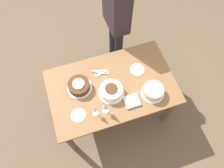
# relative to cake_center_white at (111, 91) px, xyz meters

# --- Properties ---
(ground_plane) EXTENTS (12.00, 12.00, 0.00)m
(ground_plane) POSITION_rel_cake_center_white_xyz_m (-0.03, -0.08, -0.79)
(ground_plane) COLOR brown
(dining_table) EXTENTS (1.42, 0.87, 0.74)m
(dining_table) POSITION_rel_cake_center_white_xyz_m (-0.03, -0.08, -0.17)
(dining_table) COLOR brown
(dining_table) RESTS_ON ground_plane
(cake_center_white) EXTENTS (0.28, 0.28, 0.12)m
(cake_center_white) POSITION_rel_cake_center_white_xyz_m (0.00, 0.00, 0.00)
(cake_center_white) COLOR white
(cake_center_white) RESTS_ON dining_table
(cake_front_chocolate) EXTENTS (0.28, 0.28, 0.10)m
(cake_front_chocolate) POSITION_rel_cake_center_white_xyz_m (0.32, -0.17, -0.01)
(cake_front_chocolate) COLOR white
(cake_front_chocolate) RESTS_ON dining_table
(cake_back_decorated) EXTENTS (0.26, 0.26, 0.10)m
(cake_back_decorated) POSITION_rel_cake_center_white_xyz_m (-0.43, 0.15, -0.00)
(cake_back_decorated) COLOR white
(cake_back_decorated) RESTS_ON dining_table
(wine_glass_near) EXTENTS (0.06, 0.06, 0.20)m
(wine_glass_near) POSITION_rel_cake_center_white_xyz_m (0.23, 0.18, 0.08)
(wine_glass_near) COLOR silver
(wine_glass_near) RESTS_ON dining_table
(wine_glass_far) EXTENTS (0.07, 0.07, 0.23)m
(wine_glass_far) POSITION_rel_cake_center_white_xyz_m (0.12, 0.18, 0.11)
(wine_glass_far) COLOR silver
(wine_glass_far) RESTS_ON dining_table
(dessert_plate_left) EXTENTS (0.17, 0.17, 0.01)m
(dessert_plate_left) POSITION_rel_cake_center_white_xyz_m (-0.38, -0.19, -0.05)
(dessert_plate_left) COLOR beige
(dessert_plate_left) RESTS_ON dining_table
(dessert_plate_right) EXTENTS (0.16, 0.16, 0.01)m
(dessert_plate_right) POSITION_rel_cake_center_white_xyz_m (0.41, 0.14, -0.05)
(dessert_plate_right) COLOR beige
(dessert_plate_right) RESTS_ON dining_table
(fork_pile) EXTENTS (0.20, 0.11, 0.01)m
(fork_pile) POSITION_rel_cake_center_white_xyz_m (0.03, -0.28, -0.05)
(fork_pile) COLOR silver
(fork_pile) RESTS_ON dining_table
(napkin_stack) EXTENTS (0.16, 0.15, 0.03)m
(napkin_stack) POSITION_rel_cake_center_white_xyz_m (-0.18, 0.17, -0.04)
(napkin_stack) COLOR silver
(napkin_stack) RESTS_ON dining_table
(person_cutting) EXTENTS (0.24, 0.41, 1.68)m
(person_cutting) POSITION_rel_cake_center_white_xyz_m (-0.34, -0.84, 0.23)
(person_cutting) COLOR #232328
(person_cutting) RESTS_ON ground_plane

